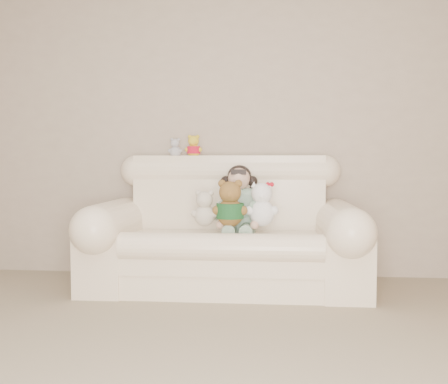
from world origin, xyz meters
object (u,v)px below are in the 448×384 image
Objects in this scene: brown_teddy at (230,199)px; sofa at (225,222)px; white_cat at (262,200)px; seated_child at (239,198)px; cream_teddy at (205,205)px.

sofa is at bearing 88.68° from brown_teddy.
sofa is at bearing 178.53° from white_cat.
seated_child is 1.33× the size of brown_teddy.
sofa is 3.89× the size of seated_child.
white_cat is at bearing -10.22° from cream_teddy.
brown_teddy is 0.24m from white_cat.
cream_teddy is at bearing -135.39° from seated_child.
white_cat is (0.18, -0.17, 0.01)m from seated_child.
sofa is at bearing 27.77° from cream_teddy.
cream_teddy is (-0.42, -0.04, -0.04)m from white_cat.
cream_teddy is at bearing 156.83° from brown_teddy.
seated_child is at bearing 57.28° from brown_teddy.
white_cat is 0.43m from cream_teddy.
cream_teddy is (-0.14, -0.14, 0.14)m from sofa.
white_cat reaches higher than cream_teddy.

